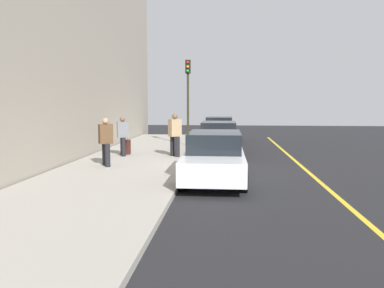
# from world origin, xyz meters

# --- Properties ---
(ground_plane) EXTENTS (56.00, 56.00, 0.00)m
(ground_plane) POSITION_xyz_m (0.00, 0.00, 0.00)
(ground_plane) COLOR black
(sidewalk) EXTENTS (28.00, 4.60, 0.15)m
(sidewalk) POSITION_xyz_m (0.00, -3.30, 0.07)
(sidewalk) COLOR #A39E93
(sidewalk) RESTS_ON ground
(lane_stripe_centre) EXTENTS (28.00, 0.14, 0.01)m
(lane_stripe_centre) POSITION_xyz_m (0.00, 3.20, 0.00)
(lane_stripe_centre) COLOR gold
(lane_stripe_centre) RESTS_ON ground
(snow_bank_curb) EXTENTS (4.10, 0.56, 0.22)m
(snow_bank_curb) POSITION_xyz_m (-0.12, -0.70, 0.11)
(snow_bank_curb) COLOR white
(snow_bank_curb) RESTS_ON ground
(parked_car_black) EXTENTS (4.42, 1.98, 1.51)m
(parked_car_black) POSITION_xyz_m (-11.26, -0.13, 0.76)
(parked_car_black) COLOR black
(parked_car_black) RESTS_ON ground
(parked_car_maroon) EXTENTS (4.34, 1.91, 1.51)m
(parked_car_maroon) POSITION_xyz_m (-4.94, -0.05, 0.76)
(parked_car_maroon) COLOR black
(parked_car_maroon) RESTS_ON ground
(parked_car_white) EXTENTS (4.77, 1.90, 1.51)m
(parked_car_white) POSITION_xyz_m (1.46, -0.04, 0.76)
(parked_car_white) COLOR black
(parked_car_white) RESTS_ON ground
(pedestrian_grey_coat) EXTENTS (0.53, 0.53, 1.68)m
(pedestrian_grey_coat) POSITION_xyz_m (-2.82, -4.10, 1.05)
(pedestrian_grey_coat) COLOR black
(pedestrian_grey_coat) RESTS_ON sidewalk
(pedestrian_brown_coat) EXTENTS (0.51, 0.55, 1.73)m
(pedestrian_brown_coat) POSITION_xyz_m (-0.09, -3.99, 1.08)
(pedestrian_brown_coat) COLOR black
(pedestrian_brown_coat) RESTS_ON sidewalk
(pedestrian_tan_coat) EXTENTS (0.55, 0.57, 1.81)m
(pedestrian_tan_coat) POSITION_xyz_m (-2.83, -1.85, 1.12)
(pedestrian_tan_coat) COLOR black
(pedestrian_tan_coat) RESTS_ON sidewalk
(traffic_light_pole) EXTENTS (0.35, 0.26, 4.49)m
(traffic_light_pole) POSITION_xyz_m (-7.22, -1.72, 3.18)
(traffic_light_pole) COLOR #2D2D19
(traffic_light_pole) RESTS_ON sidewalk
(rolling_suitcase) EXTENTS (0.34, 0.22, 0.99)m
(rolling_suitcase) POSITION_xyz_m (-3.30, -4.03, 0.47)
(rolling_suitcase) COLOR #471E19
(rolling_suitcase) RESTS_ON sidewalk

